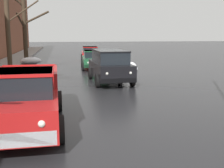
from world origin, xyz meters
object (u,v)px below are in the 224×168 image
bare_tree_far_down_block (25,25)px  pickup_truck_red_approaching_near_lane (22,98)px  bare_tree_mid_block (8,17)px  suv_black_parked_kerbside_close (110,65)px  sedan_red_parked_far_down_block (90,53)px  sedan_green_parked_kerbside_mid (94,59)px

bare_tree_far_down_block → pickup_truck_red_approaching_near_lane: bearing=-84.0°
bare_tree_mid_block → suv_black_parked_kerbside_close: 7.50m
pickup_truck_red_approaching_near_lane → sedan_red_parked_far_down_block: bearing=78.7°
sedan_green_parked_kerbside_mid → sedan_red_parked_far_down_block: bearing=86.5°
bare_tree_mid_block → sedan_red_parked_far_down_block: size_ratio=1.72×
bare_tree_far_down_block → suv_black_parked_kerbside_close: (5.92, -12.77, -2.58)m
sedan_red_parked_far_down_block → bare_tree_far_down_block: bearing=-175.8°
bare_tree_mid_block → sedan_red_parked_far_down_block: 11.69m
bare_tree_far_down_block → suv_black_parked_kerbside_close: bearing=-65.1°
bare_tree_mid_block → suv_black_parked_kerbside_close: (5.87, -3.76, -2.76)m
pickup_truck_red_approaching_near_lane → bare_tree_far_down_block: bearing=96.0°
sedan_green_parked_kerbside_mid → sedan_red_parked_far_down_block: 6.71m
bare_tree_far_down_block → sedan_green_parked_kerbside_mid: (5.80, -6.24, -2.81)m
pickup_truck_red_approaching_near_lane → sedan_green_parked_kerbside_mid: (3.69, 13.79, -0.13)m
bare_tree_mid_block → bare_tree_far_down_block: (-0.04, 9.01, -0.18)m
bare_tree_mid_block → pickup_truck_red_approaching_near_lane: 11.58m
pickup_truck_red_approaching_near_lane → suv_black_parked_kerbside_close: size_ratio=1.13×
bare_tree_far_down_block → suv_black_parked_kerbside_close: bare_tree_far_down_block is taller
bare_tree_far_down_block → pickup_truck_red_approaching_near_lane: 20.32m
bare_tree_mid_block → bare_tree_far_down_block: bare_tree_mid_block is taller
pickup_truck_red_approaching_near_lane → suv_black_parked_kerbside_close: suv_black_parked_kerbside_close is taller
bare_tree_far_down_block → pickup_truck_red_approaching_near_lane: (2.12, -20.03, -2.68)m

